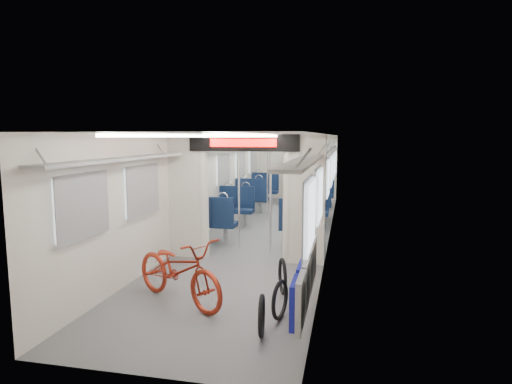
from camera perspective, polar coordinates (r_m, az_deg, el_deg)
carriage at (r=9.43m, az=0.97°, el=2.78°), size 12.00×12.02×2.31m
bicycle at (r=5.99m, az=-10.27°, el=-10.16°), size 1.83×1.44×0.93m
flip_bench at (r=5.29m, az=6.65°, el=-11.15°), size 0.12×2.14×0.55m
bike_hoop_a at (r=5.05m, az=0.75°, el=-16.41°), size 0.11×0.49×0.49m
bike_hoop_b at (r=5.48m, az=3.21°, el=-14.38°), size 0.15×0.50×0.50m
bike_hoop_c at (r=6.28m, az=3.55°, el=-11.36°), size 0.21×0.52×0.53m
seat_bay_near_left at (r=10.01m, az=-4.04°, el=-2.45°), size 0.92×2.14×1.12m
seat_bay_near_right at (r=9.72m, az=6.73°, el=-2.76°), size 0.93×2.16×1.13m
seat_bay_far_left at (r=13.64m, az=0.36°, el=0.26°), size 0.95×2.26×1.16m
seat_bay_far_right at (r=12.79m, az=8.03°, el=-0.25°), size 0.96×2.32×1.18m
stanchion_near_left at (r=8.57m, az=-2.29°, el=-0.05°), size 0.04×0.04×2.30m
stanchion_near_right at (r=8.28m, az=1.93°, el=-0.31°), size 0.04×0.04×2.30m
stanchion_far_left at (r=11.69m, az=1.54°, el=1.94°), size 0.04×0.04×2.30m
stanchion_far_right at (r=11.26m, az=4.16°, el=1.72°), size 0.04×0.04×2.30m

